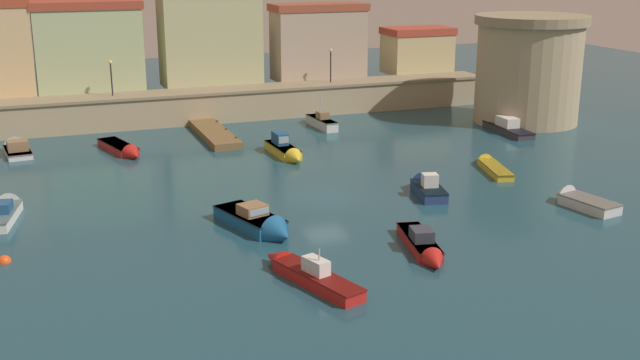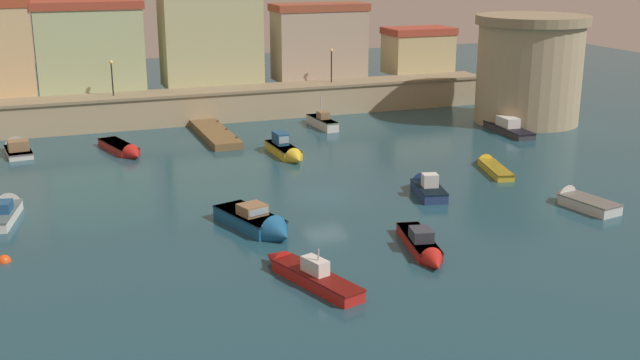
% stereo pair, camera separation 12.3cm
% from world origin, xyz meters
% --- Properties ---
extents(ground_plane, '(142.12, 142.12, 0.00)m').
position_xyz_m(ground_plane, '(0.00, 0.00, 0.00)').
color(ground_plane, '#1E4756').
extents(quay_wall, '(52.00, 3.86, 2.86)m').
position_xyz_m(quay_wall, '(0.00, 25.47, 1.44)').
color(quay_wall, tan).
rests_on(quay_wall, ground).
extents(old_town_backdrop, '(47.87, 5.49, 9.19)m').
position_xyz_m(old_town_backdrop, '(-2.55, 29.48, 6.65)').
color(old_town_backdrop, '#D6B27D').
rests_on(old_town_backdrop, ground).
extents(fortress_tower, '(9.97, 9.97, 9.55)m').
position_xyz_m(fortress_tower, '(25.15, 14.85, 4.84)').
color(fortress_tower, tan).
rests_on(fortress_tower, ground).
extents(pier_dock, '(2.29, 9.86, 0.70)m').
position_xyz_m(pier_dock, '(-2.73, 18.76, 0.29)').
color(pier_dock, brown).
rests_on(pier_dock, ground).
extents(quay_lamp_0, '(0.32, 0.32, 3.06)m').
position_xyz_m(quay_lamp_0, '(-10.09, 25.47, 4.92)').
color(quay_lamp_0, black).
rests_on(quay_lamp_0, quay_wall).
extents(quay_lamp_1, '(0.32, 0.32, 3.20)m').
position_xyz_m(quay_lamp_1, '(10.30, 25.47, 5.01)').
color(quay_lamp_1, black).
rests_on(quay_lamp_1, quay_wall).
extents(moored_boat_0, '(3.04, 6.53, 1.38)m').
position_xyz_m(moored_boat_0, '(-10.54, 15.88, 0.31)').
color(moored_boat_0, red).
rests_on(moored_boat_0, ground).
extents(moored_boat_1, '(2.62, 5.86, 1.64)m').
position_xyz_m(moored_boat_1, '(-18.96, 3.12, 0.40)').
color(moored_boat_1, white).
rests_on(moored_boat_1, ground).
extents(moored_boat_2, '(1.60, 5.96, 1.92)m').
position_xyz_m(moored_boat_2, '(0.86, 10.60, 0.48)').
color(moored_boat_2, gold).
rests_on(moored_boat_2, ground).
extents(moored_boat_3, '(3.60, 6.48, 1.89)m').
position_xyz_m(moored_boat_3, '(-5.65, -4.51, 0.47)').
color(moored_boat_3, '#195689').
rests_on(moored_boat_3, ground).
extents(moored_boat_4, '(2.38, 4.71, 1.54)m').
position_xyz_m(moored_boat_4, '(13.87, -7.07, 0.35)').
color(moored_boat_4, silver).
rests_on(moored_boat_4, ground).
extents(moored_boat_5, '(2.23, 5.21, 1.82)m').
position_xyz_m(moored_boat_5, '(-18.25, 19.07, 0.35)').
color(moored_boat_5, silver).
rests_on(moored_boat_5, ground).
extents(moored_boat_6, '(2.47, 6.20, 1.47)m').
position_xyz_m(moored_boat_6, '(1.34, -10.64, 0.36)').
color(moored_boat_6, red).
rests_on(moored_boat_6, ground).
extents(moored_boat_7, '(1.97, 7.42, 1.85)m').
position_xyz_m(moored_boat_7, '(21.19, 12.58, 0.41)').
color(moored_boat_7, '#333338').
rests_on(moored_boat_7, ground).
extents(moored_boat_8, '(2.48, 4.86, 1.89)m').
position_xyz_m(moored_boat_8, '(6.39, -1.38, 0.43)').
color(moored_boat_8, navy).
rests_on(moored_boat_8, ground).
extents(moored_boat_9, '(3.25, 6.92, 2.14)m').
position_xyz_m(moored_boat_9, '(-5.51, -11.73, 0.40)').
color(moored_boat_9, red).
rests_on(moored_boat_9, ground).
extents(moored_boat_10, '(2.64, 6.06, 1.12)m').
position_xyz_m(moored_boat_10, '(13.43, 2.08, 0.26)').
color(moored_boat_10, gold).
rests_on(moored_boat_10, ground).
extents(moored_boat_11, '(1.44, 5.85, 3.03)m').
position_xyz_m(moored_boat_11, '(6.92, 19.65, 0.50)').
color(moored_boat_11, silver).
rests_on(moored_boat_11, ground).
extents(mooring_buoy_0, '(0.71, 0.71, 0.71)m').
position_xyz_m(mooring_buoy_0, '(-18.92, -4.31, 0.00)').
color(mooring_buoy_0, '#EA4C19').
rests_on(mooring_buoy_0, ground).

